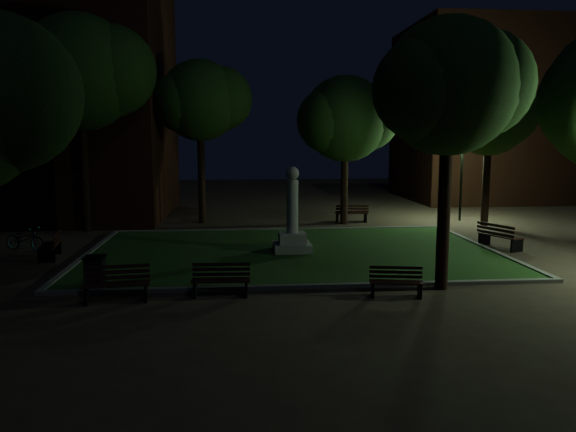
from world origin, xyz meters
The scene contains 20 objects.
ground centered at (0.00, 0.00, 0.00)m, with size 80.00×80.00×0.00m, color #4C3C2C.
lawn centered at (0.00, 2.00, 0.04)m, with size 15.00×10.00×0.08m, color #27501C.
lawn_kerb centered at (0.00, 2.00, 0.06)m, with size 15.40×10.40×0.12m.
monument centered at (0.00, 2.00, 0.96)m, with size 1.40×1.40×3.20m.
building_far centered at (18.00, 20.00, 6.00)m, with size 16.00×10.00×12.00m, color #411E11.
tree_north_er centered at (3.42, 8.97, 5.26)m, with size 5.23×4.27×7.40m.
tree_ne centered at (10.20, 7.61, 5.39)m, with size 4.73×3.86×7.33m.
tree_se centered at (3.89, -3.47, 5.73)m, with size 4.69×3.83×7.66m.
tree_nw centered at (-8.95, 7.84, 7.26)m, with size 6.43×5.25×9.89m.
tree_far_north centered at (-3.76, 9.99, 6.18)m, with size 4.96×4.05×8.22m.
lamppost_nw centered at (-11.21, 9.21, 2.97)m, with size 1.18×0.28×4.22m.
lamppost_ne centered at (9.63, 9.53, 2.81)m, with size 1.18×0.28×3.95m.
bench_near_left centered at (-2.54, -3.59, 0.42)m, with size 1.63×0.64×0.88m.
bench_near_right centered at (2.28, -4.08, 0.38)m, with size 1.53×0.75×0.80m.
bench_west_near centered at (-5.30, -3.89, 0.45)m, with size 1.79×0.79×0.95m.
bench_left_side centered at (-8.80, 1.87, 0.44)m, with size 0.84×1.76×0.93m.
bench_right_side centered at (8.20, 2.07, 0.47)m, with size 1.29×1.94×1.01m.
bench_far_side centered at (3.82, 9.48, 0.44)m, with size 1.71×0.65×0.93m.
trash_bin centered at (-6.16, -2.63, 0.50)m, with size 0.58×0.58×0.98m.
bicycle centered at (-10.27, 3.39, 0.46)m, with size 0.61×1.75×0.92m, color black.
Camera 1 is at (-2.06, -18.82, 4.35)m, focal length 35.00 mm.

